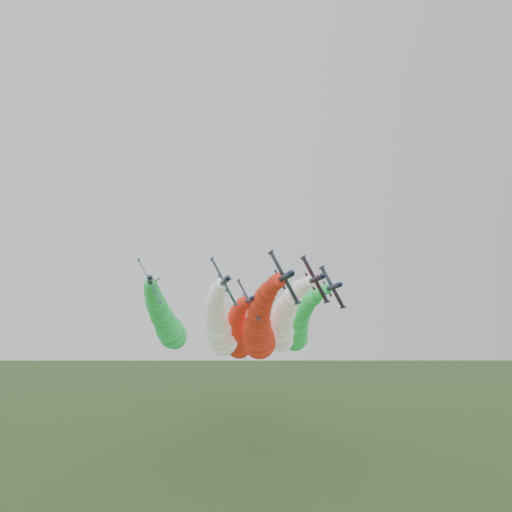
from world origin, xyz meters
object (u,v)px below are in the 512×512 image
object	(u,v)px
jet_inner_right	(283,323)
jet_lead	(259,329)
jet_inner_left	(219,327)
jet_outer_right	(298,326)
jet_outer_left	(167,323)
jet_trail	(238,334)

from	to	relation	value
jet_inner_right	jet_lead	bearing A→B (deg)	-135.15
jet_inner_left	jet_inner_right	xyz separation A→B (m)	(18.54, -2.09, 1.08)
jet_lead	jet_inner_right	world-z (taller)	jet_inner_right
jet_inner_left	jet_inner_right	distance (m)	18.69
jet_inner_right	jet_outer_right	world-z (taller)	jet_inner_right
jet_outer_left	jet_outer_right	bearing A→B (deg)	-1.96
jet_lead	jet_inner_left	bearing A→B (deg)	131.24
jet_lead	jet_outer_right	world-z (taller)	jet_outer_right
jet_lead	jet_trail	distance (m)	26.48
jet_inner_right	jet_outer_left	distance (m)	35.81
jet_inner_left	jet_trail	world-z (taller)	jet_inner_left
jet_lead	jet_inner_left	distance (m)	14.61
jet_inner_right	jet_trail	size ratio (longest dim) A/B	1.00
jet_inner_right	jet_outer_left	world-z (taller)	jet_outer_left
jet_outer_right	jet_trail	world-z (taller)	jet_outer_right
jet_inner_left	jet_inner_right	bearing A→B (deg)	-6.43
jet_inner_left	jet_inner_right	world-z (taller)	jet_inner_right
jet_outer_left	jet_trail	world-z (taller)	jet_outer_left
jet_inner_left	jet_outer_right	size ratio (longest dim) A/B	1.01
jet_inner_left	jet_outer_right	world-z (taller)	jet_outer_right
jet_lead	jet_outer_right	bearing A→B (deg)	50.59
jet_inner_right	jet_outer_left	xyz separation A→B (m)	(-33.50, 12.66, 0.27)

